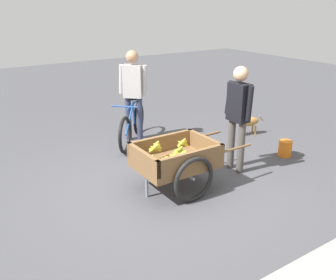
% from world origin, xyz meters
% --- Properties ---
extents(ground_plane, '(24.00, 24.00, 0.00)m').
position_xyz_m(ground_plane, '(0.00, 0.00, 0.00)').
color(ground_plane, '#47474C').
extents(fruit_cart, '(1.65, 0.94, 0.72)m').
position_xyz_m(fruit_cart, '(-0.17, 0.06, 0.44)').
color(fruit_cart, brown).
rests_on(fruit_cart, ground).
extents(vendor_person, '(0.22, 0.56, 1.65)m').
position_xyz_m(vendor_person, '(-1.32, 0.07, 0.99)').
color(vendor_person, '#4C4742').
rests_on(vendor_person, ground).
extents(bicycle, '(1.18, 1.25, 0.85)m').
position_xyz_m(bicycle, '(-0.54, -1.90, 0.35)').
color(bicycle, black).
rests_on(bicycle, ground).
extents(cyclist_person, '(0.40, 0.43, 1.71)m').
position_xyz_m(cyclist_person, '(-0.64, -2.01, 1.03)').
color(cyclist_person, '#333851').
rests_on(cyclist_person, ground).
extents(dog, '(0.66, 0.28, 0.40)m').
position_xyz_m(dog, '(-2.66, -1.04, 0.27)').
color(dog, '#AD7A38').
rests_on(dog, ground).
extents(plastic_bucket, '(0.23, 0.23, 0.28)m').
position_xyz_m(plastic_bucket, '(-2.43, 0.13, 0.14)').
color(plastic_bucket, orange).
rests_on(plastic_bucket, ground).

